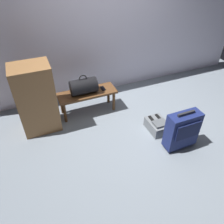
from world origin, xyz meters
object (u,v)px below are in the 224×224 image
Objects in this scene: side_cabinet at (36,99)px; backpack_grey at (157,125)px; bench at (87,95)px; suitcase_upright_navy at (182,130)px; cell_phone at (103,88)px; duffel_bag_black at (84,86)px.

backpack_grey is at bearing -24.91° from side_cabinet.
suitcase_upright_navy is at bearing -53.68° from bench.
cell_phone reaches higher than backpack_grey.
bench is 0.91× the size of side_cabinet.
bench is 2.63× the size of backpack_grey.
duffel_bag_black is 1.16× the size of backpack_grey.
cell_phone is 1.13m from side_cabinet.
suitcase_upright_navy is at bearing -34.11° from side_cabinet.
side_cabinet reaches higher than cell_phone.
cell_phone is at bearing 6.35° from side_cabinet.
backpack_grey is (-0.11, 0.43, -0.23)m from suitcase_upright_navy.
bench is 1.66m from suitcase_upright_navy.
cell_phone is (0.34, 0.01, -0.13)m from duffel_bag_black.
side_cabinet is at bearing -173.65° from cell_phone.
side_cabinet is (-0.77, -0.11, 0.02)m from duffel_bag_black.
side_cabinet is at bearing -171.56° from duffel_bag_black.
cell_phone is at bearing 122.74° from backpack_grey.
duffel_bag_black reaches higher than backpack_grey.
backpack_grey is (0.59, -0.91, -0.31)m from cell_phone.
suitcase_upright_navy reaches higher than cell_phone.
side_cabinet is at bearing 155.09° from backpack_grey.
suitcase_upright_navy is (0.98, -1.34, -0.01)m from bench.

